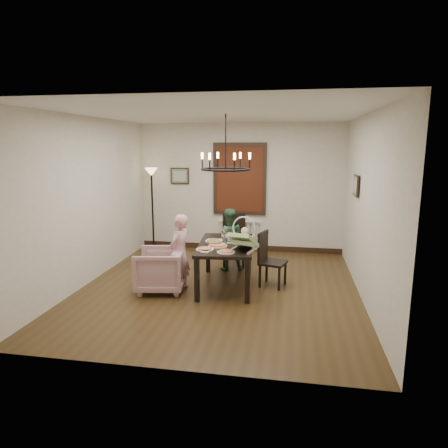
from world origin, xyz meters
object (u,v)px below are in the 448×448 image
(chair_far, at_px, (234,240))
(elderly_woman, at_px, (180,259))
(seated_man, at_px, (228,245))
(baby_bouncer, at_px, (244,239))
(floor_lamp, at_px, (153,211))
(chair_right, at_px, (273,259))
(armchair, at_px, (160,270))
(dining_table, at_px, (226,249))
(drinking_glass, at_px, (224,238))

(chair_far, bearing_deg, elderly_woman, -123.47)
(chair_far, distance_m, seated_man, 0.27)
(baby_bouncer, distance_m, floor_lamp, 3.34)
(chair_right, xyz_separation_m, armchair, (-1.79, -0.52, -0.11))
(dining_table, xyz_separation_m, drinking_glass, (-0.06, 0.12, 0.15))
(dining_table, xyz_separation_m, floor_lamp, (-1.99, 2.03, 0.25))
(chair_far, xyz_separation_m, floor_lamp, (-1.96, 0.87, 0.39))
(baby_bouncer, xyz_separation_m, drinking_glass, (-0.40, 0.48, -0.12))
(baby_bouncer, distance_m, drinking_glass, 0.63)
(armchair, bearing_deg, chair_right, 97.14)
(chair_right, height_order, floor_lamp, floor_lamp)
(dining_table, bearing_deg, baby_bouncer, -51.93)
(chair_right, bearing_deg, dining_table, 115.75)
(chair_far, relative_size, elderly_woman, 0.99)
(armchair, relative_size, drinking_glass, 5.91)
(baby_bouncer, bearing_deg, dining_table, 146.83)
(drinking_glass, distance_m, floor_lamp, 2.72)
(chair_right, distance_m, drinking_glass, 0.90)
(elderly_woman, distance_m, baby_bouncer, 1.12)
(elderly_woman, relative_size, seated_man, 1.06)
(chair_far, distance_m, chair_right, 1.30)
(armchair, relative_size, floor_lamp, 0.42)
(armchair, bearing_deg, chair_far, 138.44)
(chair_far, xyz_separation_m, chair_right, (0.81, -1.02, -0.05))
(chair_right, height_order, baby_bouncer, baby_bouncer)
(chair_right, height_order, drinking_glass, chair_right)
(chair_far, bearing_deg, seated_man, -113.08)
(elderly_woman, relative_size, baby_bouncer, 1.87)
(dining_table, bearing_deg, floor_lamp, 129.02)
(dining_table, distance_m, baby_bouncer, 0.56)
(chair_right, bearing_deg, drinking_glass, 107.22)
(dining_table, height_order, chair_far, chair_far)
(armchair, distance_m, baby_bouncer, 1.47)
(chair_right, distance_m, armchair, 1.87)
(chair_right, relative_size, floor_lamp, 0.51)
(elderly_woman, distance_m, drinking_glass, 0.82)
(chair_far, bearing_deg, dining_table, -97.04)
(chair_far, height_order, chair_right, chair_far)
(dining_table, height_order, chair_right, chair_right)
(dining_table, height_order, floor_lamp, floor_lamp)
(armchair, bearing_deg, elderly_woman, 97.19)
(dining_table, relative_size, baby_bouncer, 2.95)
(dining_table, xyz_separation_m, chair_right, (0.78, 0.14, -0.18))
(baby_bouncer, xyz_separation_m, floor_lamp, (-2.33, 2.39, -0.01))
(chair_right, height_order, seated_man, seated_man)
(chair_far, xyz_separation_m, seated_man, (-0.07, -0.26, -0.03))
(seated_man, bearing_deg, chair_right, 122.45)
(dining_table, relative_size, armchair, 2.14)
(chair_far, relative_size, seated_man, 1.06)
(elderly_woman, relative_size, floor_lamp, 0.58)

